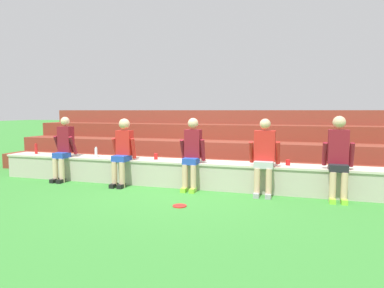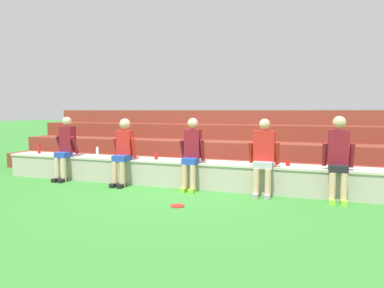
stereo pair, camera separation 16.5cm
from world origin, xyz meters
name	(u,v)px [view 1 (the left image)]	position (x,y,z in m)	size (l,w,h in m)	color
ground_plane	(182,189)	(0.00, 0.00, 0.00)	(80.00, 80.00, 0.00)	#388433
stone_seating_wall	(186,173)	(0.00, 0.28, 0.28)	(8.55, 0.60, 0.52)	#B7AF9E
brick_bleachers	(215,146)	(0.00, 2.86, 0.58)	(10.74, 3.15, 1.55)	maroon
person_far_left	(64,147)	(-2.73, 0.01, 0.74)	(0.48, 0.53, 1.40)	beige
person_left_of_center	(123,150)	(-1.26, -0.04, 0.74)	(0.50, 0.55, 1.38)	#DBAD89
person_center	(192,152)	(0.20, 0.01, 0.74)	(0.49, 0.51, 1.39)	#DBAD89
person_right_of_center	(264,154)	(1.58, -0.01, 0.75)	(0.55, 0.47, 1.39)	#DBAD89
person_far_right	(338,155)	(2.82, 0.00, 0.78)	(0.51, 0.53, 1.45)	#DBAD89
water_bottle_near_right	(36,149)	(-3.72, 0.30, 0.64)	(0.06, 0.06, 0.25)	red
water_bottle_near_left	(96,152)	(-2.06, 0.23, 0.63)	(0.06, 0.06, 0.22)	silver
plastic_cup_middle	(288,162)	(1.99, 0.28, 0.58)	(0.08, 0.08, 0.11)	red
plastic_cup_right_end	(156,156)	(-0.66, 0.26, 0.59)	(0.08, 0.08, 0.13)	red
frisbee	(180,206)	(0.36, -1.18, 0.01)	(0.23, 0.23, 0.02)	red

